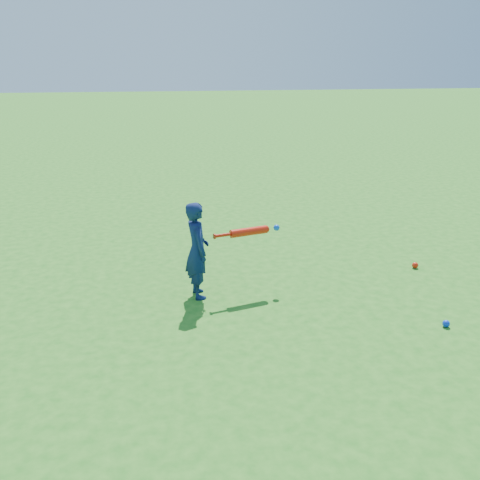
{
  "coord_description": "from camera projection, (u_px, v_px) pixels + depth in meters",
  "views": [
    {
      "loc": [
        -0.32,
        -5.61,
        2.45
      ],
      "look_at": [
        0.7,
        -0.15,
        0.57
      ],
      "focal_mm": 40.0,
      "sensor_mm": 36.0,
      "label": 1
    }
  ],
  "objects": [
    {
      "name": "ground",
      "position": [
        177.0,
        287.0,
        6.06
      ],
      "size": [
        80.0,
        80.0,
        0.0
      ],
      "primitive_type": "plane",
      "color": "#226D1A",
      "rests_on": "ground"
    },
    {
      "name": "child",
      "position": [
        197.0,
        250.0,
        5.68
      ],
      "size": [
        0.3,
        0.41,
        1.05
      ],
      "primitive_type": "imported",
      "rotation": [
        0.0,
        0.0,
        1.7
      ],
      "color": "#101C4A",
      "rests_on": "ground"
    },
    {
      "name": "ground_ball_red",
      "position": [
        415.0,
        265.0,
        6.6
      ],
      "size": [
        0.08,
        0.08,
        0.08
      ],
      "primitive_type": "sphere",
      "color": "red",
      "rests_on": "ground"
    },
    {
      "name": "ground_ball_blue",
      "position": [
        446.0,
        324.0,
        5.14
      ],
      "size": [
        0.07,
        0.07,
        0.07
      ],
      "primitive_type": "sphere",
      "color": "#0C32D0",
      "rests_on": "ground"
    },
    {
      "name": "bat_swing",
      "position": [
        251.0,
        231.0,
        5.83
      ],
      "size": [
        0.77,
        0.24,
        0.09
      ],
      "rotation": [
        0.0,
        0.0,
        0.24
      ],
      "color": "red",
      "rests_on": "ground"
    }
  ]
}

